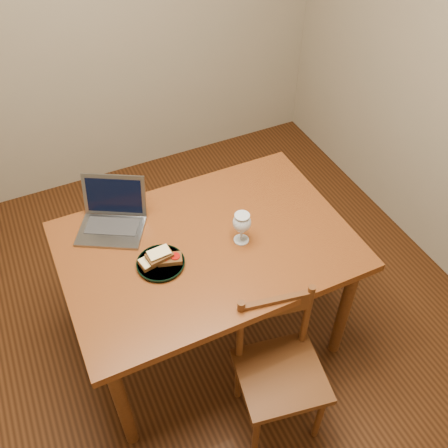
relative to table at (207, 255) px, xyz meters
name	(u,v)px	position (x,y,z in m)	size (l,w,h in m)	color
floor	(192,338)	(-0.10, 0.02, -0.66)	(3.20, 3.20, 0.02)	black
table	(207,255)	(0.00, 0.00, 0.00)	(1.30, 0.90, 0.74)	#4E200D
chair	(280,366)	(0.10, -0.54, -0.22)	(0.43, 0.41, 0.40)	#45250E
plate	(161,264)	(-0.23, -0.03, 0.09)	(0.21, 0.21, 0.02)	black
sandwich_cheese	(152,261)	(-0.27, -0.02, 0.12)	(0.10, 0.06, 0.03)	#381E0C
sandwich_tomato	(170,258)	(-0.19, -0.04, 0.12)	(0.11, 0.06, 0.03)	#381E0C
sandwich_top	(159,255)	(-0.23, -0.03, 0.14)	(0.11, 0.06, 0.03)	#381E0C
milk_glass	(242,228)	(0.15, -0.05, 0.17)	(0.08, 0.08, 0.16)	white
laptop	(113,214)	(-0.34, 0.31, 0.14)	(0.39, 0.38, 0.21)	slate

